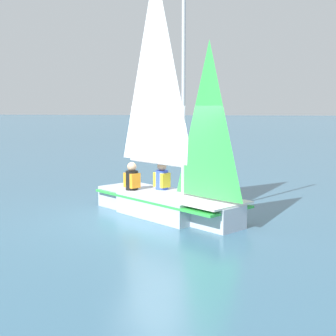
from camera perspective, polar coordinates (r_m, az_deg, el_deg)
name	(u,v)px	position (r m, az deg, el deg)	size (l,w,h in m)	color
ground_plane	(168,215)	(10.80, 0.00, -5.78)	(260.00, 260.00, 0.00)	#38607A
sailboat_main	(167,181)	(10.66, -0.08, -1.55)	(3.87, 3.43, 5.77)	#B2BCCC
sailor_helm	(162,184)	(11.29, -0.75, -1.93)	(0.43, 0.42, 1.16)	black
sailor_crew	(132,185)	(11.26, -4.41, -2.04)	(0.43, 0.42, 1.16)	black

